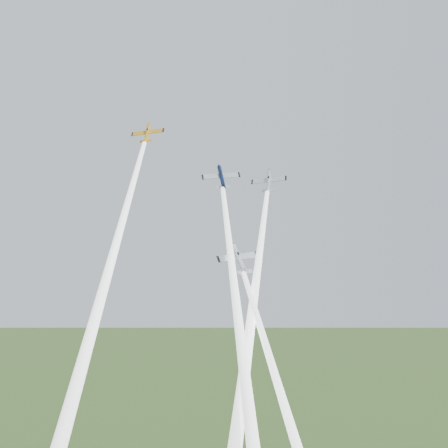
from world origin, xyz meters
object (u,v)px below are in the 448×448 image
at_px(plane_silver_right, 269,181).
at_px(plane_silver_low, 239,259).
at_px(plane_navy, 221,177).
at_px(plane_yellow, 147,133).

height_order(plane_silver_right, plane_silver_low, plane_silver_right).
relative_size(plane_navy, plane_silver_right, 1.05).
xyz_separation_m(plane_yellow, plane_navy, (16.14, -5.78, -10.80)).
bearing_deg(plane_yellow, plane_navy, -5.69).
bearing_deg(plane_silver_low, plane_yellow, 121.37).
bearing_deg(plane_silver_low, plane_silver_right, 37.57).
xyz_separation_m(plane_navy, plane_silver_right, (10.51, 2.98, -0.19)).
distance_m(plane_silver_right, plane_silver_low, 22.62).
height_order(plane_yellow, plane_silver_right, plane_yellow).
relative_size(plane_silver_right, plane_silver_low, 0.91).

